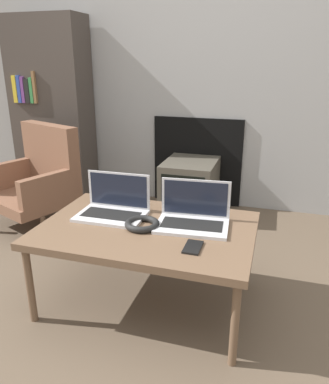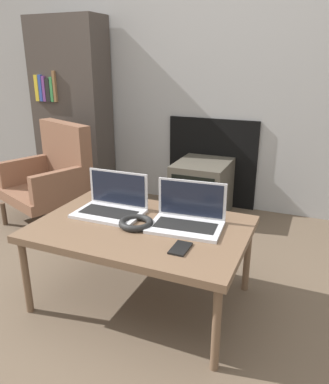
# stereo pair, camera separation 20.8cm
# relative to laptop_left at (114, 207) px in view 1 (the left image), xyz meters

# --- Properties ---
(ground_plane) EXTENTS (14.00, 14.00, 0.00)m
(ground_plane) POSITION_rel_laptop_left_xyz_m (0.22, -0.48, -0.48)
(ground_plane) COLOR brown
(wall_back) EXTENTS (7.00, 0.08, 2.60)m
(wall_back) POSITION_rel_laptop_left_xyz_m (0.21, 1.45, 0.81)
(wall_back) COLOR #999999
(wall_back) RESTS_ON ground_plane
(table) EXTENTS (1.04, 0.70, 0.43)m
(table) POSITION_rel_laptop_left_xyz_m (0.22, -0.09, -0.08)
(table) COLOR brown
(table) RESTS_ON ground_plane
(laptop_left) EXTENTS (0.35, 0.24, 0.21)m
(laptop_left) POSITION_rel_laptop_left_xyz_m (0.00, 0.00, 0.00)
(laptop_left) COLOR silver
(laptop_left) RESTS_ON table
(laptop_right) EXTENTS (0.37, 0.26, 0.21)m
(laptop_right) POSITION_rel_laptop_left_xyz_m (0.43, -0.00, 0.00)
(laptop_right) COLOR silver
(laptop_right) RESTS_ON table
(headphones) EXTENTS (0.17, 0.17, 0.03)m
(headphones) POSITION_rel_laptop_left_xyz_m (0.20, -0.11, -0.03)
(headphones) COLOR black
(headphones) RESTS_ON table
(phone) EXTENTS (0.07, 0.13, 0.01)m
(phone) POSITION_rel_laptop_left_xyz_m (0.48, -0.24, -0.04)
(phone) COLOR black
(phone) RESTS_ON table
(tv) EXTENTS (0.41, 0.50, 0.44)m
(tv) POSITION_rel_laptop_left_xyz_m (0.14, 1.15, -0.26)
(tv) COLOR #4C473D
(tv) RESTS_ON ground_plane
(armchair) EXTENTS (0.73, 0.70, 0.75)m
(armchair) POSITION_rel_laptop_left_xyz_m (-0.91, 0.65, -0.11)
(armchair) COLOR brown
(armchair) RESTS_ON ground_plane
(bookshelf) EXTENTS (0.67, 0.32, 1.56)m
(bookshelf) POSITION_rel_laptop_left_xyz_m (-1.14, 1.25, 0.30)
(bookshelf) COLOR #3F3833
(bookshelf) RESTS_ON ground_plane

